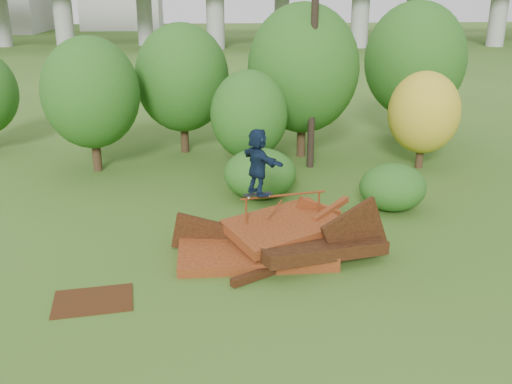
{
  "coord_description": "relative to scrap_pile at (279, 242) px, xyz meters",
  "views": [
    {
      "loc": [
        -2.24,
        -12.48,
        6.73
      ],
      "look_at": [
        -0.8,
        2.0,
        1.6
      ],
      "focal_mm": 40.0,
      "sensor_mm": 36.0,
      "label": 1
    }
  ],
  "objects": [
    {
      "name": "tree_3",
      "position": [
        2.27,
        9.58,
        3.36
      ],
      "size": [
        4.6,
        4.6,
        6.38
      ],
      "color": "black",
      "rests_on": "ground"
    },
    {
      "name": "utility_pole",
      "position": [
        2.37,
        7.95,
        4.17
      ],
      "size": [
        1.4,
        0.28,
        8.93
      ],
      "color": "black",
      "rests_on": "ground"
    },
    {
      "name": "skater",
      "position": [
        -0.54,
        0.31,
        2.16
      ],
      "size": [
        1.24,
        1.7,
        1.77
      ],
      "primitive_type": "imported",
      "rotation": [
        0.0,
        0.0,
        2.06
      ],
      "color": "#101F36",
      "rests_on": "skateboard"
    },
    {
      "name": "grind_rail",
      "position": [
        0.16,
        0.44,
        0.76
      ],
      "size": [
        2.36,
        0.49,
        1.56
      ],
      "color": "#692D10",
      "rests_on": "ground"
    },
    {
      "name": "tree_1",
      "position": [
        -2.72,
        10.78,
        2.88
      ],
      "size": [
        3.99,
        3.99,
        5.55
      ],
      "color": "black",
      "rests_on": "ground"
    },
    {
      "name": "shrub_left",
      "position": [
        -0.03,
        4.54,
        0.49
      ],
      "size": [
        2.48,
        2.29,
        1.72
      ],
      "primitive_type": "ellipsoid",
      "color": "#1B4111",
      "rests_on": "ground"
    },
    {
      "name": "flat_plate",
      "position": [
        -4.6,
        -2.06,
        -0.35
      ],
      "size": [
        1.92,
        1.48,
        0.03
      ],
      "primitive_type": "cube",
      "rotation": [
        0.0,
        0.0,
        0.12
      ],
      "color": "#3A1E0C",
      "rests_on": "ground"
    },
    {
      "name": "ground",
      "position": [
        0.23,
        -1.42,
        -0.37
      ],
      "size": [
        240.0,
        240.0,
        0.0
      ],
      "primitive_type": "plane",
      "color": "#2D5116",
      "rests_on": "ground"
    },
    {
      "name": "scrap_pile",
      "position": [
        0.0,
        0.0,
        0.0
      ],
      "size": [
        5.91,
        3.58,
        2.06
      ],
      "color": "#51190E",
      "rests_on": "ground"
    },
    {
      "name": "shrub_right",
      "position": [
        4.11,
        2.97,
        0.39
      ],
      "size": [
        2.15,
        1.97,
        1.52
      ],
      "primitive_type": "ellipsoid",
      "color": "#1B4111",
      "rests_on": "ground"
    },
    {
      "name": "tree_2",
      "position": [
        -0.2,
        6.94,
        2.03
      ],
      "size": [
        2.88,
        2.88,
        4.06
      ],
      "color": "black",
      "rests_on": "ground"
    },
    {
      "name": "tree_4",
      "position": [
        6.73,
        7.42,
        1.88
      ],
      "size": [
        2.8,
        2.8,
        3.86
      ],
      "color": "black",
      "rests_on": "ground"
    },
    {
      "name": "skateboard",
      "position": [
        -0.54,
        0.31,
        1.26
      ],
      "size": [
        0.8,
        0.35,
        0.08
      ],
      "rotation": [
        0.0,
        0.0,
        0.18
      ],
      "color": "black",
      "rests_on": "grind_rail"
    },
    {
      "name": "tree_0",
      "position": [
        -6.12,
        8.3,
        2.71
      ],
      "size": [
        3.7,
        3.7,
        5.22
      ],
      "color": "black",
      "rests_on": "ground"
    },
    {
      "name": "tree_5",
      "position": [
        7.81,
        11.69,
        3.41
      ],
      "size": [
        4.56,
        4.56,
        6.4
      ],
      "color": "black",
      "rests_on": "ground"
    }
  ]
}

